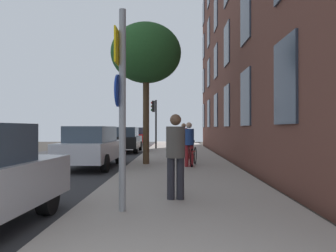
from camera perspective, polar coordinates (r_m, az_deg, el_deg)
ground_plane at (r=16.82m, az=-10.07°, el=-5.71°), size 41.80×41.80×0.00m
road_asphalt at (r=17.35m, az=-16.92°, el=-5.52°), size 7.00×38.00×0.01m
sidewalk at (r=16.51m, az=2.00°, el=-5.61°), size 4.20×38.00×0.12m
building_facade at (r=16.95m, az=11.21°, el=16.76°), size 0.56×27.00×13.07m
sign_post at (r=5.73m, az=-8.25°, el=4.92°), size 0.15×0.60×3.51m
traffic_light at (r=23.22m, az=-2.38°, el=1.91°), size 0.43×0.24×3.46m
tree_near at (r=13.49m, az=-3.87°, el=12.52°), size 2.85×2.85×5.69m
bicycle_0 at (r=12.50m, az=4.53°, el=-5.23°), size 0.48×1.64×0.99m
bicycle_1 at (r=14.69m, az=3.88°, el=-4.54°), size 0.42×1.71×0.96m
bicycle_2 at (r=16.70m, az=3.31°, el=-4.15°), size 0.42×1.69×0.89m
pedestrian_0 at (r=6.58m, az=1.34°, el=-4.35°), size 0.53×0.53×1.72m
pedestrian_1 at (r=12.19m, az=3.72°, el=-2.70°), size 0.40×0.40×1.66m
pedestrian_2 at (r=16.53m, az=2.77°, el=-2.04°), size 0.53×0.53×1.69m
car_1 at (r=13.13m, az=-13.14°, el=-3.51°), size 1.86×4.49×1.62m
car_2 at (r=21.30m, az=-7.56°, el=-2.32°), size 1.98×4.49×1.62m
car_3 at (r=29.59m, az=-5.58°, el=-1.79°), size 1.86×4.07×1.62m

